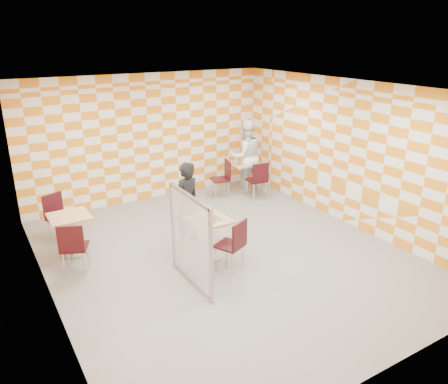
% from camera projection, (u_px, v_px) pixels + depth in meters
% --- Properties ---
extents(room_shell, '(7.00, 7.00, 7.00)m').
position_uv_depth(room_shell, '(210.00, 169.00, 7.96)').
color(room_shell, gray).
rests_on(room_shell, ground).
extents(main_table, '(0.70, 0.70, 0.75)m').
position_uv_depth(main_table, '(209.00, 231.00, 7.78)').
color(main_table, '#D6B373').
rests_on(main_table, ground).
extents(second_table, '(0.70, 0.70, 0.75)m').
position_uv_depth(second_table, '(242.00, 172.00, 11.12)').
color(second_table, '#D6B373').
rests_on(second_table, ground).
extents(empty_table, '(0.70, 0.70, 0.75)m').
position_uv_depth(empty_table, '(71.00, 228.00, 7.93)').
color(empty_table, '#D6B373').
rests_on(empty_table, ground).
extents(chair_main_front, '(0.56, 0.57, 0.92)m').
position_uv_depth(chair_main_front, '(234.00, 242.00, 7.33)').
color(chair_main_front, black).
rests_on(chair_main_front, ground).
extents(chair_second_front, '(0.46, 0.47, 0.92)m').
position_uv_depth(chair_second_front, '(259.00, 178.00, 10.58)').
color(chair_second_front, black).
rests_on(chair_second_front, ground).
extents(chair_second_side, '(0.52, 0.51, 0.92)m').
position_uv_depth(chair_second_side, '(224.00, 175.00, 10.74)').
color(chair_second_side, black).
rests_on(chair_second_side, ground).
extents(chair_empty_near, '(0.56, 0.56, 0.92)m').
position_uv_depth(chair_empty_near, '(73.00, 245.00, 7.22)').
color(chair_empty_near, black).
rests_on(chair_empty_near, ground).
extents(chair_empty_far, '(0.56, 0.56, 0.92)m').
position_uv_depth(chair_empty_far, '(57.00, 213.00, 8.48)').
color(chair_empty_far, black).
rests_on(chair_empty_far, ground).
extents(partition, '(0.08, 1.38, 1.55)m').
position_uv_depth(partition, '(191.00, 240.00, 6.84)').
color(partition, white).
rests_on(partition, ground).
extents(man_dark, '(0.68, 0.53, 1.63)m').
position_uv_depth(man_dark, '(186.00, 204.00, 8.21)').
color(man_dark, black).
rests_on(man_dark, ground).
extents(man_white, '(0.99, 0.82, 1.85)m').
position_uv_depth(man_white, '(246.00, 156.00, 10.97)').
color(man_white, white).
rests_on(man_white, ground).
extents(pizza_on_foil, '(0.40, 0.40, 0.04)m').
position_uv_depth(pizza_on_foil, '(209.00, 218.00, 7.68)').
color(pizza_on_foil, silver).
rests_on(pizza_on_foil, main_table).
extents(sport_bottle, '(0.06, 0.06, 0.20)m').
position_uv_depth(sport_bottle, '(236.00, 160.00, 10.97)').
color(sport_bottle, white).
rests_on(sport_bottle, second_table).
extents(soda_bottle, '(0.07, 0.07, 0.23)m').
position_uv_depth(soda_bottle, '(246.00, 158.00, 11.10)').
color(soda_bottle, black).
rests_on(soda_bottle, second_table).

